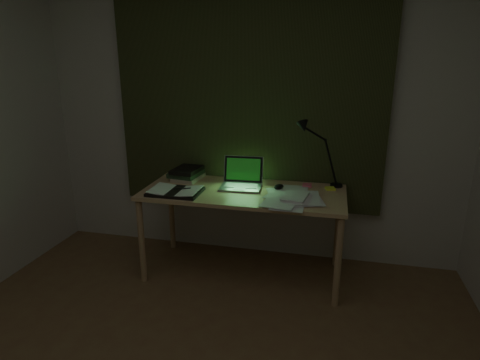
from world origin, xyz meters
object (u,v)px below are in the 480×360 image
object	(u,v)px
desk_lamp	(339,154)
laptop	(241,174)
book_stack	(187,173)
desk	(243,233)
loose_papers	(288,196)
open_textbook	(175,191)

from	to	relation	value
desk_lamp	laptop	bearing A→B (deg)	-170.67
book_stack	desk_lamp	world-z (taller)	desk_lamp
desk	desk_lamp	size ratio (longest dim) A/B	2.95
desk	desk_lamp	bearing A→B (deg)	21.25
desk	loose_papers	distance (m)	0.51
loose_papers	book_stack	bearing A→B (deg)	163.38
laptop	desk_lamp	bearing A→B (deg)	13.36
open_textbook	book_stack	distance (m)	0.36
loose_papers	desk_lamp	size ratio (longest dim) A/B	0.75
open_textbook	desk_lamp	world-z (taller)	desk_lamp
laptop	open_textbook	distance (m)	0.51
laptop	loose_papers	bearing A→B (deg)	-22.15
desk	desk_lamp	world-z (taller)	desk_lamp
desk	laptop	xyz separation A→B (m)	(-0.03, 0.05, 0.46)
open_textbook	loose_papers	world-z (taller)	open_textbook
laptop	desk_lamp	xyz separation A→B (m)	(0.72, 0.21, 0.15)
book_stack	desk_lamp	size ratio (longest dim) A/B	0.51
laptop	loose_papers	xyz separation A→B (m)	(0.38, -0.13, -0.10)
book_stack	desk	bearing A→B (deg)	-19.13
book_stack	loose_papers	distance (m)	0.91
book_stack	laptop	bearing A→B (deg)	-14.75
laptop	book_stack	xyz separation A→B (m)	(-0.49, 0.13, -0.06)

